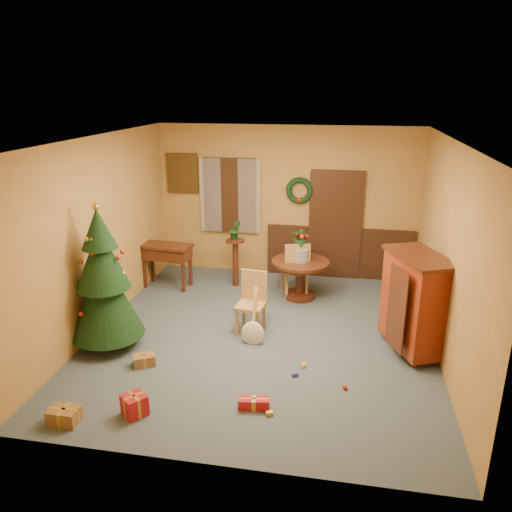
% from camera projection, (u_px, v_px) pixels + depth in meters
% --- Properties ---
extents(room_envelope, '(5.50, 5.50, 5.50)m').
position_uv_depth(room_envelope, '(296.00, 220.00, 9.63)').
color(room_envelope, '#34414D').
rests_on(room_envelope, ground).
extents(dining_table, '(1.01, 1.01, 0.69)m').
position_uv_depth(dining_table, '(300.00, 272.00, 8.73)').
color(dining_table, black).
rests_on(dining_table, floor).
extents(urn, '(0.31, 0.31, 0.23)m').
position_uv_depth(urn, '(301.00, 255.00, 8.62)').
color(urn, slate).
rests_on(urn, dining_table).
extents(centerpiece_plant, '(0.36, 0.31, 0.40)m').
position_uv_depth(centerpiece_plant, '(301.00, 237.00, 8.52)').
color(centerpiece_plant, '#1E4C23').
rests_on(centerpiece_plant, urn).
extents(chair_near, '(0.46, 0.46, 0.94)m').
position_uv_depth(chair_near, '(252.00, 300.00, 7.54)').
color(chair_near, olive).
rests_on(chair_near, floor).
extents(chair_far, '(0.56, 0.56, 1.02)m').
position_uv_depth(chair_far, '(296.00, 268.00, 8.74)').
color(chair_far, olive).
rests_on(chair_far, floor).
extents(guitar, '(0.46, 0.58, 0.77)m').
position_uv_depth(guitar, '(253.00, 319.00, 7.17)').
color(guitar, '#ECE7C5').
rests_on(guitar, floor).
extents(plant_stand, '(0.35, 0.35, 0.90)m').
position_uv_depth(plant_stand, '(235.00, 257.00, 9.25)').
color(plant_stand, black).
rests_on(plant_stand, floor).
extents(stand_plant, '(0.24, 0.21, 0.38)m').
position_uv_depth(stand_plant, '(235.00, 230.00, 9.08)').
color(stand_plant, '#19471E').
rests_on(stand_plant, plant_stand).
extents(christmas_tree, '(1.02, 1.02, 2.11)m').
position_uv_depth(christmas_tree, '(104.00, 281.00, 6.93)').
color(christmas_tree, '#382111').
rests_on(christmas_tree, floor).
extents(writing_desk, '(0.96, 0.54, 0.82)m').
position_uv_depth(writing_desk, '(167.00, 255.00, 9.18)').
color(writing_desk, black).
rests_on(writing_desk, floor).
extents(sideboard, '(0.97, 1.26, 1.43)m').
position_uv_depth(sideboard, '(416.00, 301.00, 6.87)').
color(sideboard, '#5C170A').
rests_on(sideboard, floor).
extents(gift_a, '(0.33, 0.24, 0.18)m').
position_uv_depth(gift_a, '(64.00, 415.00, 5.56)').
color(gift_a, brown).
rests_on(gift_a, floor).
extents(gift_b, '(0.34, 0.34, 0.25)m').
position_uv_depth(gift_b, '(135.00, 405.00, 5.68)').
color(gift_b, maroon).
rests_on(gift_b, floor).
extents(gift_c, '(0.34, 0.30, 0.15)m').
position_uv_depth(gift_c, '(144.00, 360.00, 6.70)').
color(gift_c, brown).
rests_on(gift_c, floor).
extents(gift_d, '(0.38, 0.20, 0.13)m').
position_uv_depth(gift_d, '(254.00, 403.00, 5.82)').
color(gift_d, maroon).
rests_on(gift_d, floor).
extents(toy_a, '(0.09, 0.08, 0.05)m').
position_uv_depth(toy_a, '(295.00, 375.00, 6.46)').
color(toy_a, '#24389E').
rests_on(toy_a, floor).
extents(toy_b, '(0.06, 0.06, 0.06)m').
position_uv_depth(toy_b, '(241.00, 406.00, 5.81)').
color(toy_b, '#238134').
rests_on(toy_b, floor).
extents(toy_c, '(0.06, 0.09, 0.05)m').
position_uv_depth(toy_c, '(303.00, 366.00, 6.67)').
color(toy_c, gold).
rests_on(toy_c, floor).
extents(toy_d, '(0.06, 0.06, 0.06)m').
position_uv_depth(toy_d, '(345.00, 387.00, 6.18)').
color(toy_d, '#B3200B').
rests_on(toy_d, floor).
extents(toy_e, '(0.09, 0.08, 0.05)m').
position_uv_depth(toy_e, '(269.00, 413.00, 5.69)').
color(toy_e, gold).
rests_on(toy_e, floor).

